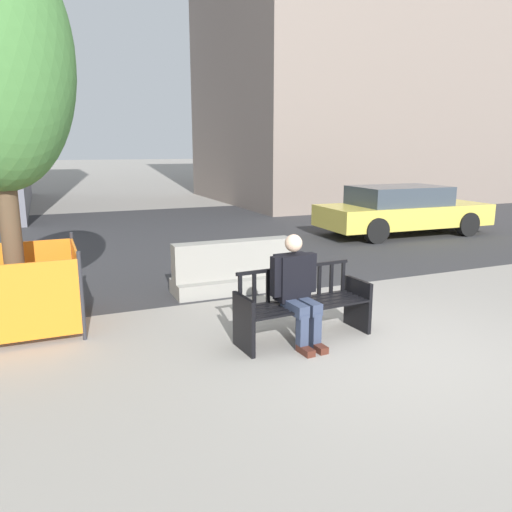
# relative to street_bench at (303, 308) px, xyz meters

# --- Properties ---
(ground_plane) EXTENTS (200.00, 200.00, 0.00)m
(ground_plane) POSITION_rel_street_bench_xyz_m (0.78, -0.81, -0.40)
(ground_plane) COLOR gray
(street_asphalt) EXTENTS (120.00, 12.00, 0.01)m
(street_asphalt) POSITION_rel_street_bench_xyz_m (0.78, 7.89, -0.39)
(street_asphalt) COLOR #333335
(street_asphalt) RESTS_ON ground
(street_bench) EXTENTS (1.72, 0.63, 0.88)m
(street_bench) POSITION_rel_street_bench_xyz_m (0.00, 0.00, 0.00)
(street_bench) COLOR black
(street_bench) RESTS_ON ground
(seated_person) EXTENTS (0.59, 0.74, 1.31)m
(seated_person) POSITION_rel_street_bench_xyz_m (-0.13, -0.07, 0.29)
(seated_person) COLOR black
(seated_person) RESTS_ON ground
(jersey_barrier_centre) EXTENTS (2.01, 0.70, 0.84)m
(jersey_barrier_centre) POSITION_rel_street_bench_xyz_m (-0.04, 2.30, -0.06)
(jersey_barrier_centre) COLOR gray
(jersey_barrier_centre) RESTS_ON ground
(construction_fence) EXTENTS (1.52, 1.52, 1.11)m
(construction_fence) POSITION_rel_street_bench_xyz_m (-3.23, 1.75, 0.16)
(construction_fence) COLOR #2D2D33
(construction_fence) RESTS_ON ground
(car_taxi_near) EXTENTS (4.69, 2.05, 1.31)m
(car_taxi_near) POSITION_rel_street_bench_xyz_m (6.07, 5.64, 0.28)
(car_taxi_near) COLOR #DBC64C
(car_taxi_near) RESTS_ON ground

